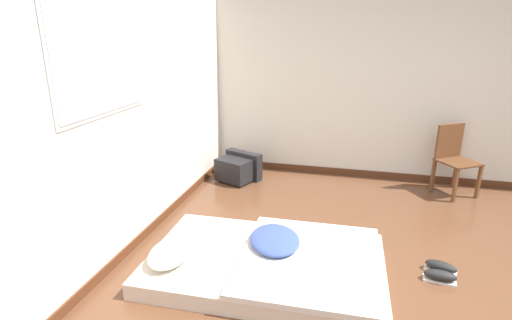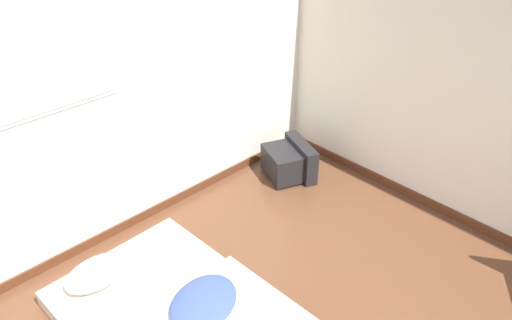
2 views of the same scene
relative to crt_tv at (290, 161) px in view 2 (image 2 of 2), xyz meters
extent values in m
cube|color=silver|center=(-2.20, 0.49, 1.12)|extent=(7.99, 0.06, 2.60)
cube|color=#562D19|center=(-2.20, 0.45, -0.14)|extent=(7.99, 0.02, 0.09)
cube|color=silver|center=(-2.19, 0.46, 1.64)|extent=(1.17, 0.01, 0.94)
cube|color=white|center=(-2.19, 0.45, 1.64)|extent=(1.10, 0.01, 0.87)
ellipsoid|color=silver|center=(-2.32, -0.09, 0.04)|extent=(0.53, 0.35, 0.14)
ellipsoid|color=#384C93|center=(-1.92, -0.92, 0.06)|extent=(0.68, 0.60, 0.11)
cube|color=black|center=(-0.08, 0.03, -0.01)|extent=(0.46, 0.54, 0.30)
cube|color=black|center=(0.12, -0.05, 0.01)|extent=(0.33, 0.57, 0.38)
cube|color=#283342|center=(0.18, -0.08, 0.02)|extent=(0.18, 0.43, 0.27)
camera|label=1|loc=(-5.02, -1.53, 1.85)|focal=28.00mm
camera|label=2|loc=(-3.38, -2.97, 2.84)|focal=35.00mm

